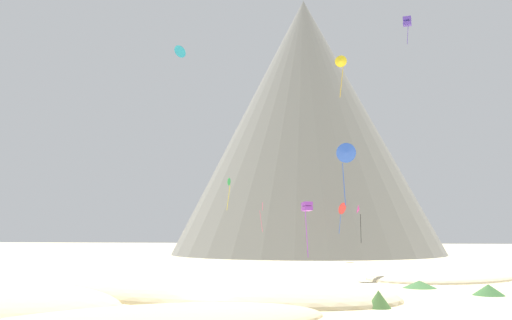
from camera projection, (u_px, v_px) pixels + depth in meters
name	position (u px, v px, depth m)	size (l,w,h in m)	color
ground_plane	(199.00, 311.00, 31.61)	(400.00, 400.00, 0.00)	beige
dune_foreground_right	(442.00, 278.00, 54.87)	(18.28, 12.89, 2.55)	beige
dune_midground	(218.00, 294.00, 40.19)	(26.77, 15.32, 3.52)	#CCBA8E
bush_far_right	(320.00, 287.00, 41.77)	(2.14, 2.14, 0.74)	#477238
bush_low_patch	(488.00, 290.00, 39.52)	(2.29, 2.29, 0.80)	#386633
bush_mid_center	(168.00, 274.00, 56.00)	(2.08, 2.08, 0.56)	#568442
bush_ridge_crest	(379.00, 299.00, 32.83)	(1.47, 1.47, 1.06)	#477238
bush_near_right	(320.00, 281.00, 48.21)	(1.28, 1.28, 0.47)	#568442
bush_near_left	(420.00, 284.00, 44.72)	(2.75, 2.75, 0.60)	#386633
rock_massif	(300.00, 131.00, 120.47)	(73.96, 73.96, 56.25)	gray
kite_violet_low	(307.00, 208.00, 51.87)	(1.16, 1.17, 5.24)	purple
kite_indigo_high	(407.00, 21.00, 92.00)	(1.53, 1.59, 4.86)	#5138B2
kite_green_low	(230.00, 183.00, 89.40)	(1.01, 1.20, 5.26)	green
kite_red_low	(341.00, 208.00, 87.05)	(1.81, 2.06, 5.01)	red
kite_yellow_mid	(341.00, 62.00, 64.10)	(1.45, 0.60, 5.07)	yellow
kite_blue_low	(346.00, 154.00, 56.84)	(2.14, 0.88, 6.50)	blue
kite_cyan_high	(180.00, 52.00, 80.91)	(1.67, 1.86, 1.97)	#33BCDB
kite_magenta_low	(359.00, 210.00, 83.12)	(0.66, 1.44, 5.79)	#D1339E
kite_rainbow_low	(262.00, 210.00, 84.44)	(0.62, 0.86, 4.58)	#E5668C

